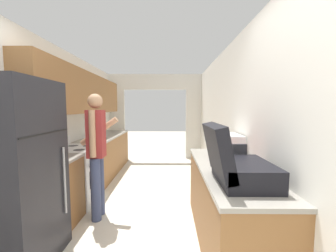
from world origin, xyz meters
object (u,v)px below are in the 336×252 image
Objects in this scene: person at (97,152)px; knife at (93,141)px; range_oven at (77,174)px; suitcase at (235,164)px; refrigerator at (13,175)px; microwave at (226,145)px; book_stack at (230,162)px.

person reaches higher than knife.
suitcase is (2.04, -1.51, 0.59)m from range_oven.
person reaches higher than suitcase.
refrigerator is 1.41m from range_oven.
refrigerator reaches higher than person.
microwave is (2.20, 0.79, 0.14)m from refrigerator.
microwave is 2.43m from knife.
book_stack is (-0.07, -0.46, -0.10)m from microwave.
person is at bearing -43.20° from range_oven.
microwave is at bearing -94.68° from person.
refrigerator reaches higher than microwave.
microwave is at bearing 80.76° from book_stack.
suitcase is (1.54, -1.04, 0.12)m from person.
range_oven is 2.61m from suitcase.
person reaches higher than microwave.
range_oven is 0.60× the size of person.
book_stack is 2.61m from knife.
person is at bearing 177.27° from microwave.
book_stack is at bearing -99.24° from microwave.
person is at bearing 61.41° from refrigerator.
book_stack is (2.12, 0.33, 0.04)m from refrigerator.
person is at bearing 161.76° from book_stack.
knife is at bearing 133.56° from suitcase.
microwave is (0.18, 0.95, -0.01)m from suitcase.
knife is at bearing 82.74° from range_oven.
range_oven is at bearing 166.00° from microwave.
suitcase reaches higher than microwave.
knife is (0.07, 0.57, 0.44)m from range_oven.
book_stack is at bearing -110.19° from person.
refrigerator is 2.34m from microwave.
refrigerator is at bearing 149.46° from person.
person is 1.73m from microwave.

